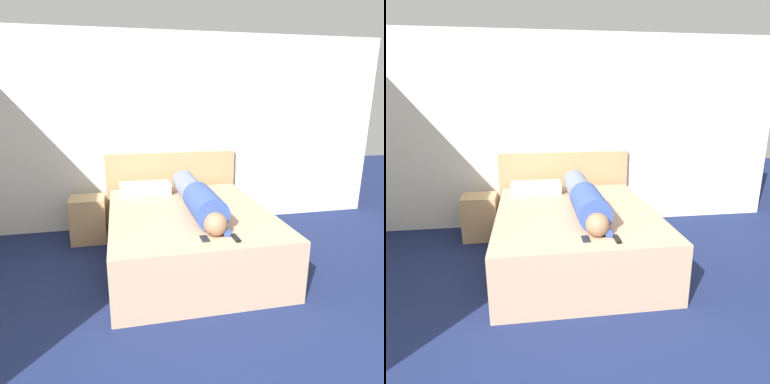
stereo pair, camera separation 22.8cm
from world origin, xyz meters
The scene contains 8 objects.
wall_back centered at (0.00, 3.50, 1.30)m, with size 6.33×0.06×2.60m.
bed centered at (0.07, 2.24, 0.30)m, with size 1.68×2.07×0.60m.
headboard centered at (0.07, 3.43, 0.52)m, with size 1.80×0.04×1.04m.
nightstand centered at (-1.06, 3.07, 0.29)m, with size 0.43×0.39×0.57m.
person_lying centered at (0.17, 2.21, 0.74)m, with size 0.31×1.65×0.31m.
pillow_near_headboard centered at (-0.33, 3.01, 0.66)m, with size 0.62×0.30×0.13m.
tv_remote centered at (0.31, 1.40, 0.61)m, with size 0.04×0.15×0.02m.
cell_phone centered at (0.05, 1.45, 0.60)m, with size 0.06×0.13×0.01m.
Camera 1 is at (-0.63, -1.20, 1.79)m, focal length 32.00 mm.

